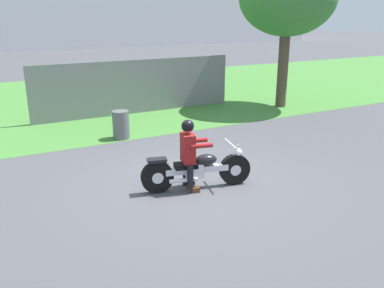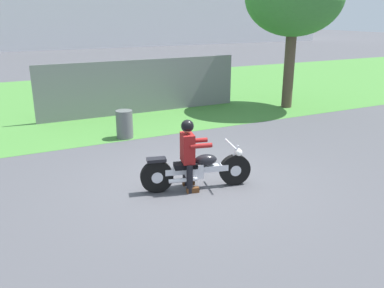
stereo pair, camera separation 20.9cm
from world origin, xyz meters
TOP-DOWN VIEW (x-y plane):
  - ground at (0.00, 0.00)m, footprint 120.00×120.00m
  - grass_verge at (0.00, 9.32)m, footprint 60.00×12.00m
  - motorcycle_lead at (-0.10, -0.28)m, footprint 2.15×0.81m
  - rider_lead at (-0.26, -0.24)m, footprint 0.62×0.55m
  - trash_can at (-0.32, 3.60)m, footprint 0.45×0.45m
  - fence_segment at (1.16, 6.20)m, footprint 7.00×0.06m

SIDE VIEW (x-z plane):
  - ground at x=0.00m, z-range 0.00..0.00m
  - grass_verge at x=0.00m, z-range 0.00..0.01m
  - trash_can at x=-0.32m, z-range 0.00..0.77m
  - motorcycle_lead at x=-0.10m, z-range -0.05..0.82m
  - rider_lead at x=-0.26m, z-range 0.12..1.51m
  - fence_segment at x=1.16m, z-range 0.00..1.80m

